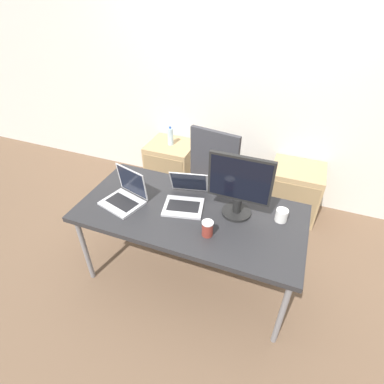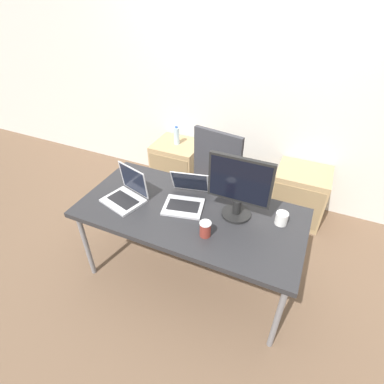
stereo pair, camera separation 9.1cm
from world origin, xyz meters
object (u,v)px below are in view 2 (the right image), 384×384
at_px(laptop_left, 127,194).
at_px(laptop_right, 186,198).
at_px(office_chair, 224,189).
at_px(cabinet_right, 299,194).
at_px(water_bottle, 177,136).
at_px(coffee_cup_white, 281,218).
at_px(coffee_cup_brown, 205,229).
at_px(cabinet_left, 178,165).
at_px(monitor, 239,187).

relative_size(laptop_left, laptop_right, 0.88).
xyz_separation_m(office_chair, cabinet_right, (0.68, 0.42, -0.14)).
distance_m(water_bottle, coffee_cup_white, 1.68).
relative_size(cabinet_right, laptop_left, 1.62).
distance_m(laptop_right, coffee_cup_brown, 0.37).
bearing_deg(cabinet_right, office_chair, -148.76).
bearing_deg(cabinet_left, office_chair, -30.09).
bearing_deg(cabinet_left, coffee_cup_white, -37.45).
height_order(coffee_cup_white, coffee_cup_brown, coffee_cup_brown).
distance_m(cabinet_left, laptop_left, 1.33).
bearing_deg(coffee_cup_white, cabinet_left, 142.55).
height_order(cabinet_left, coffee_cup_white, coffee_cup_white).
bearing_deg(monitor, laptop_left, -168.43).
xyz_separation_m(laptop_left, coffee_cup_brown, (0.70, -0.12, 0.00)).
height_order(office_chair, coffee_cup_brown, office_chair).
xyz_separation_m(cabinet_left, water_bottle, (0.00, 0.00, 0.38)).
height_order(cabinet_left, coffee_cup_brown, coffee_cup_brown).
relative_size(cabinet_left, laptop_left, 1.62).
distance_m(laptop_left, coffee_cup_white, 1.16).
bearing_deg(water_bottle, laptop_left, -81.27).
bearing_deg(cabinet_right, coffee_cup_white, -93.97).
bearing_deg(coffee_cup_brown, office_chair, 100.55).
relative_size(office_chair, water_bottle, 5.17).
height_order(cabinet_right, laptop_right, laptop_right).
bearing_deg(laptop_left, cabinet_right, 45.38).
distance_m(office_chair, cabinet_left, 0.84).
bearing_deg(cabinet_right, cabinet_left, 180.00).
bearing_deg(laptop_left, water_bottle, 98.73).
bearing_deg(cabinet_left, laptop_left, -81.25).
distance_m(cabinet_left, water_bottle, 0.38).
xyz_separation_m(office_chair, laptop_left, (-0.53, -0.81, 0.34)).
distance_m(office_chair, laptop_right, 0.76).
height_order(laptop_right, coffee_cup_brown, laptop_right).
distance_m(cabinet_left, monitor, 1.62).
relative_size(office_chair, laptop_right, 2.82).
bearing_deg(coffee_cup_white, office_chair, 135.47).
height_order(water_bottle, laptop_left, laptop_left).
relative_size(office_chair, laptop_left, 3.19).
bearing_deg(office_chair, laptop_left, -122.98).
distance_m(water_bottle, laptop_left, 1.25).
relative_size(laptop_right, monitor, 0.82).
relative_size(cabinet_left, laptop_right, 1.43).
relative_size(water_bottle, monitor, 0.45).
bearing_deg(cabinet_left, water_bottle, 90.00).
height_order(office_chair, coffee_cup_white, office_chair).
xyz_separation_m(cabinet_right, coffee_cup_brown, (-0.51, -1.35, 0.49)).
bearing_deg(office_chair, monitor, -65.02).
bearing_deg(office_chair, coffee_cup_white, -44.53).
relative_size(water_bottle, laptop_left, 0.62).
xyz_separation_m(cabinet_right, monitor, (-0.38, -1.06, 0.68)).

